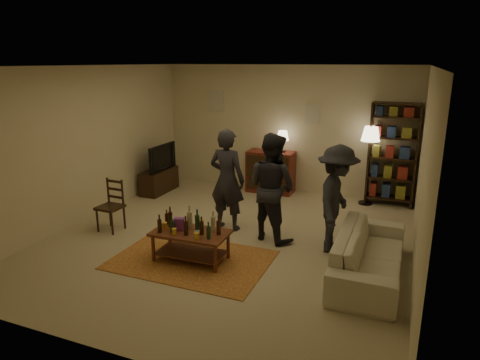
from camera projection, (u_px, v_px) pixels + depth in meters
The scene contains 13 objects.
floor at pixel (229, 239), 6.89m from camera, with size 6.00×6.00×0.00m, color #C6B793.
room_shell at pixel (256, 106), 9.30m from camera, with size 6.00×6.00×6.00m.
rug at pixel (191, 260), 6.16m from camera, with size 2.20×1.50×0.01m, color #973B21.
coffee_table at pixel (190, 234), 6.06m from camera, with size 1.09×0.61×0.78m.
dining_chair at pixel (112, 203), 7.18m from camera, with size 0.40×0.40×0.88m.
tv_stand at pixel (159, 175), 9.28m from camera, with size 0.40×1.00×1.06m.
dresser at pixel (271, 171), 9.25m from camera, with size 1.00×0.50×1.36m.
bookshelf at pixel (392, 154), 8.28m from camera, with size 0.90×0.34×2.02m.
floor_lamp at pixel (370, 139), 8.24m from camera, with size 0.36×0.36×1.56m.
sofa at pixel (369, 254), 5.66m from camera, with size 2.08×0.81×0.61m, color beige.
person_left at pixel (227, 180), 7.12m from camera, with size 0.63×0.41×1.72m, color #25242B.
person_right at pixel (272, 187), 6.70m from camera, with size 0.84×0.65×1.72m, color #23232A.
person_by_sofa at pixel (336, 200), 6.26m from camera, with size 1.05×0.60×1.62m, color #24252C.
Camera 1 is at (2.56, -5.85, 2.77)m, focal length 32.00 mm.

